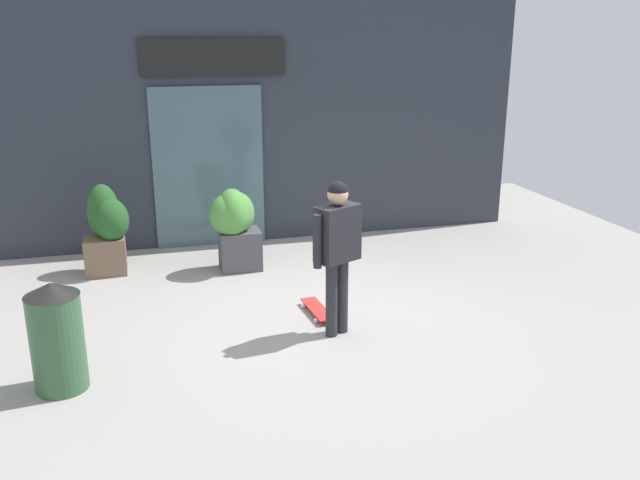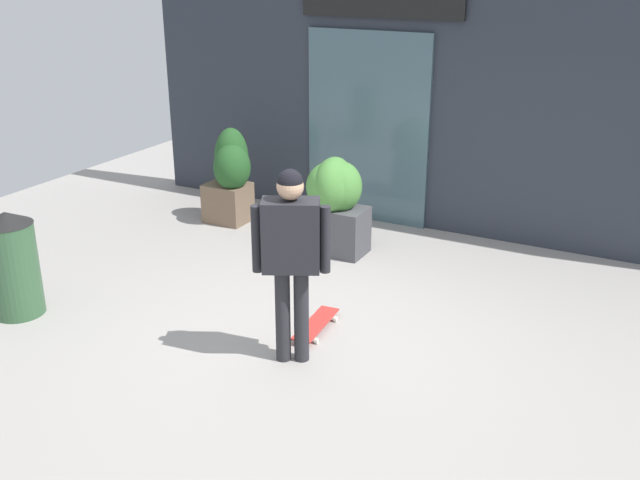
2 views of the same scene
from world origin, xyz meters
name	(u,v)px [view 2 (image 2 of 2)]	position (x,y,z in m)	size (l,w,h in m)	color
ground_plane	(311,336)	(0.00, 0.00, 0.00)	(12.00, 12.00, 0.00)	#9E9993
building_facade	(440,76)	(-0.03, 3.37, 1.93)	(8.24, 0.31, 3.89)	#2D333D
skateboarder	(291,246)	(0.05, -0.44, 1.07)	(0.60, 0.44, 1.73)	#28282D
skateboard	(316,324)	(-0.02, 0.13, 0.06)	(0.28, 0.74, 0.08)	red
planter_box_left	(336,196)	(-0.72, 1.96, 0.70)	(0.70, 0.61, 1.17)	#47474C
planter_box_right	(231,175)	(-2.43, 2.31, 0.64)	(0.63, 0.62, 1.24)	brown
trash_bin	(13,263)	(-2.78, -0.92, 0.53)	(0.50, 0.50, 1.06)	#335938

